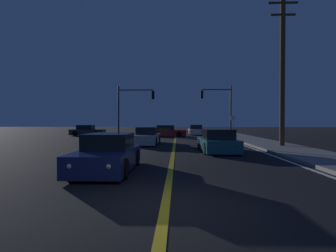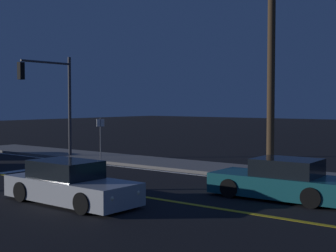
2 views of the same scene
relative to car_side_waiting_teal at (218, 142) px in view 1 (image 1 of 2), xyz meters
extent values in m
plane|color=black|center=(-2.59, -10.29, -0.58)|extent=(160.00, 160.00, 0.00)
cube|color=gray|center=(4.45, 1.80, -0.51)|extent=(3.20, 43.52, 0.15)
cube|color=gold|center=(-2.59, 1.80, -0.58)|extent=(0.20, 41.10, 0.01)
cube|color=white|center=(2.60, 1.80, -0.58)|extent=(0.16, 41.10, 0.01)
cube|color=white|center=(0.13, 12.39, -0.58)|extent=(5.44, 0.50, 0.01)
cube|color=#195960|center=(0.00, 0.06, -0.14)|extent=(2.01, 4.53, 0.68)
cube|color=black|center=(0.01, -0.20, 0.46)|extent=(1.67, 2.11, 0.60)
cylinder|color=black|center=(-0.92, 1.42, -0.26)|extent=(0.24, 0.65, 0.64)
cylinder|color=black|center=(0.82, 1.48, -0.26)|extent=(0.24, 0.65, 0.64)
cylinder|color=black|center=(-0.82, -1.35, -0.26)|extent=(0.24, 0.65, 0.64)
cylinder|color=black|center=(0.91, -1.29, -0.26)|extent=(0.24, 0.65, 0.64)
sphere|color=#FFF4CC|center=(-0.65, 2.22, -0.06)|extent=(0.18, 0.18, 0.18)
sphere|color=#FFF4CC|center=(0.50, 2.26, -0.06)|extent=(0.18, 0.18, 0.18)
sphere|color=red|center=(-0.50, -2.14, -0.06)|extent=(0.14, 0.14, 0.14)
sphere|color=red|center=(0.65, -2.10, -0.06)|extent=(0.14, 0.14, 0.14)
cube|color=maroon|center=(-3.51, 15.72, -0.14)|extent=(4.38, 1.97, 0.68)
cube|color=black|center=(-3.77, 15.72, 0.46)|extent=(2.03, 1.66, 0.60)
cylinder|color=black|center=(-2.15, 16.57, -0.26)|extent=(0.64, 0.23, 0.64)
cylinder|color=black|center=(-2.18, 14.81, -0.26)|extent=(0.64, 0.23, 0.64)
cylinder|color=black|center=(-4.84, 16.63, -0.26)|extent=(0.64, 0.23, 0.64)
cylinder|color=black|center=(-4.87, 14.87, -0.26)|extent=(0.64, 0.23, 0.64)
sphere|color=#FFF4CC|center=(-1.39, 16.26, -0.06)|extent=(0.18, 0.18, 0.18)
sphere|color=#FFF4CC|center=(-1.41, 15.09, -0.06)|extent=(0.18, 0.18, 0.18)
sphere|color=red|center=(-5.62, 16.35, -0.06)|extent=(0.14, 0.14, 0.14)
sphere|color=red|center=(-5.64, 15.18, -0.06)|extent=(0.14, 0.14, 0.14)
cube|color=#B2B5BA|center=(-4.74, 4.93, -0.14)|extent=(1.81, 4.72, 0.68)
cube|color=black|center=(-4.74, 5.21, 0.46)|extent=(1.54, 2.18, 0.60)
cylinder|color=black|center=(-3.94, 3.46, -0.26)|extent=(0.23, 0.64, 0.64)
cylinder|color=black|center=(-5.58, 3.48, -0.26)|extent=(0.23, 0.64, 0.64)
cylinder|color=black|center=(-3.91, 6.37, -0.26)|extent=(0.23, 0.64, 0.64)
cylinder|color=black|center=(-5.54, 6.39, -0.26)|extent=(0.23, 0.64, 0.64)
sphere|color=#FFF4CC|center=(-4.23, 2.63, -0.06)|extent=(0.18, 0.18, 0.18)
sphere|color=#FFF4CC|center=(-5.31, 2.64, -0.06)|extent=(0.18, 0.18, 0.18)
sphere|color=red|center=(-4.17, 7.22, -0.06)|extent=(0.14, 0.14, 0.14)
sphere|color=red|center=(-5.26, 7.23, -0.06)|extent=(0.14, 0.14, 0.14)
cube|color=navy|center=(-4.85, -6.25, -0.14)|extent=(1.86, 4.24, 0.68)
cube|color=black|center=(-4.85, -6.00, 0.46)|extent=(1.58, 1.96, 0.60)
cylinder|color=black|center=(-3.99, -7.55, -0.26)|extent=(0.23, 0.64, 0.64)
cylinder|color=black|center=(-5.68, -7.57, -0.26)|extent=(0.23, 0.64, 0.64)
cylinder|color=black|center=(-4.02, -4.93, -0.26)|extent=(0.23, 0.64, 0.64)
cylinder|color=black|center=(-5.71, -4.95, -0.26)|extent=(0.23, 0.64, 0.64)
sphere|color=#FFF4CC|center=(-4.27, -8.30, -0.06)|extent=(0.18, 0.18, 0.18)
sphere|color=#FFF4CC|center=(-5.38, -8.31, -0.06)|extent=(0.18, 0.18, 0.18)
sphere|color=red|center=(-4.31, -4.18, -0.06)|extent=(0.14, 0.14, 0.14)
sphere|color=red|center=(-5.43, -4.20, -0.06)|extent=(0.14, 0.14, 0.14)
cube|color=silver|center=(0.03, 20.30, -0.14)|extent=(1.86, 4.57, 0.68)
cube|color=black|center=(0.03, 20.03, 0.46)|extent=(1.56, 2.12, 0.60)
cylinder|color=black|center=(-0.82, 21.69, -0.26)|extent=(0.23, 0.64, 0.64)
cylinder|color=black|center=(0.82, 21.73, -0.26)|extent=(0.23, 0.64, 0.64)
cylinder|color=black|center=(-0.77, 18.88, -0.26)|extent=(0.23, 0.64, 0.64)
cylinder|color=black|center=(0.88, 18.91, -0.26)|extent=(0.23, 0.64, 0.64)
sphere|color=#FFF4CC|center=(-0.57, 22.50, -0.06)|extent=(0.18, 0.18, 0.18)
sphere|color=#FFF4CC|center=(0.52, 22.52, -0.06)|extent=(0.18, 0.18, 0.18)
sphere|color=red|center=(-0.47, 18.07, -0.06)|extent=(0.14, 0.14, 0.14)
sphere|color=red|center=(0.62, 18.10, -0.06)|extent=(0.14, 0.14, 0.14)
cube|color=#2D2D33|center=(-13.61, 17.26, -0.14)|extent=(4.18, 1.80, 0.68)
cube|color=black|center=(-13.86, 17.26, 0.46)|extent=(1.93, 1.53, 0.60)
cylinder|color=black|center=(-12.33, 18.09, -0.26)|extent=(0.64, 0.23, 0.64)
cylinder|color=black|center=(-12.31, 16.46, -0.26)|extent=(0.64, 0.23, 0.64)
cylinder|color=black|center=(-14.91, 18.06, -0.26)|extent=(0.64, 0.23, 0.64)
cylinder|color=black|center=(-14.89, 16.43, -0.26)|extent=(0.64, 0.23, 0.64)
sphere|color=#FFF4CC|center=(-11.60, 17.83, -0.06)|extent=(0.18, 0.18, 0.18)
sphere|color=#FFF4CC|center=(-11.58, 16.74, -0.06)|extent=(0.18, 0.18, 0.18)
sphere|color=red|center=(-15.65, 17.78, -0.06)|extent=(0.14, 0.14, 0.14)
sphere|color=red|center=(-15.64, 16.69, -0.06)|extent=(0.14, 0.14, 0.14)
cylinder|color=#38383D|center=(3.65, 14.69, 2.31)|extent=(0.18, 0.18, 5.79)
cylinder|color=#38383D|center=(2.02, 14.69, 4.80)|extent=(3.26, 0.12, 0.12)
cube|color=black|center=(0.39, 14.69, 4.25)|extent=(0.28, 0.28, 0.90)
sphere|color=red|center=(0.39, 14.69, 4.52)|extent=(0.22, 0.22, 0.22)
sphere|color=#4C2D05|center=(0.39, 14.69, 4.25)|extent=(0.22, 0.22, 0.22)
sphere|color=#0A3814|center=(0.39, 14.69, 3.98)|extent=(0.22, 0.22, 0.22)
cylinder|color=#38383D|center=(-8.82, 13.29, 2.22)|extent=(0.18, 0.18, 5.61)
cylinder|color=#38383D|center=(-6.93, 13.29, 4.63)|extent=(3.79, 0.12, 0.12)
cube|color=black|center=(-5.03, 13.29, 4.08)|extent=(0.28, 0.28, 0.90)
sphere|color=red|center=(-5.03, 13.29, 4.35)|extent=(0.22, 0.22, 0.22)
sphere|color=#4C2D05|center=(-5.03, 13.29, 4.08)|extent=(0.22, 0.22, 0.22)
sphere|color=#0A3814|center=(-5.03, 13.29, 3.81)|extent=(0.22, 0.22, 0.22)
cylinder|color=#4C3823|center=(4.75, 2.67, 4.61)|extent=(0.34, 0.34, 10.39)
cube|color=#4C3823|center=(4.75, 2.67, 9.20)|extent=(1.99, 0.12, 0.12)
cube|color=#4C3823|center=(4.75, 2.67, 8.40)|extent=(1.67, 0.12, 0.12)
cylinder|color=slate|center=(3.35, 11.89, 0.60)|extent=(0.06, 0.06, 2.36)
cube|color=white|center=(3.35, 11.89, 1.53)|extent=(0.56, 0.04, 0.40)
camera|label=1|loc=(-2.32, -15.73, 1.20)|focal=28.57mm
camera|label=2|loc=(-14.82, -6.70, 2.59)|focal=51.51mm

